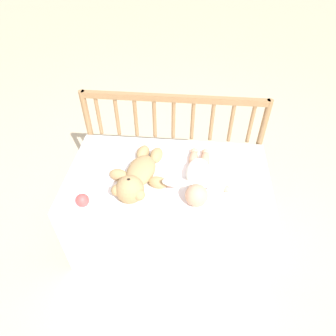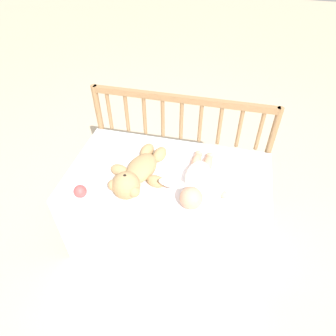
% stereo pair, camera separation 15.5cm
% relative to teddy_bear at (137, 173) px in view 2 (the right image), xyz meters
% --- Properties ---
extents(ground_plane, '(12.00, 12.00, 0.00)m').
position_rel_teddy_bear_xyz_m(ground_plane, '(0.15, 0.07, -0.58)').
color(ground_plane, '#C6B293').
extents(crib_mattress, '(1.08, 0.62, 0.53)m').
position_rel_teddy_bear_xyz_m(crib_mattress, '(0.15, 0.07, -0.32)').
color(crib_mattress, silver).
rests_on(crib_mattress, ground_plane).
extents(crib_rail, '(1.08, 0.04, 0.81)m').
position_rel_teddy_bear_xyz_m(crib_rail, '(0.15, 0.41, -0.01)').
color(crib_rail, '#997047').
rests_on(crib_rail, ground_plane).
extents(blanket, '(0.85, 0.56, 0.01)m').
position_rel_teddy_bear_xyz_m(blanket, '(0.17, 0.06, -0.05)').
color(blanket, white).
rests_on(blanket, crib_mattress).
extents(teddy_bear, '(0.32, 0.44, 0.14)m').
position_rel_teddy_bear_xyz_m(teddy_bear, '(0.00, 0.00, 0.00)').
color(teddy_bear, tan).
rests_on(teddy_bear, crib_mattress).
extents(baby, '(0.35, 0.44, 0.11)m').
position_rel_teddy_bear_xyz_m(baby, '(0.30, 0.03, -0.01)').
color(baby, white).
rests_on(baby, crib_mattress).
extents(toy_ball, '(0.07, 0.07, 0.07)m').
position_rel_teddy_bear_xyz_m(toy_ball, '(-0.24, -0.17, -0.02)').
color(toy_ball, '#DB4C4C').
rests_on(toy_ball, crib_mattress).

